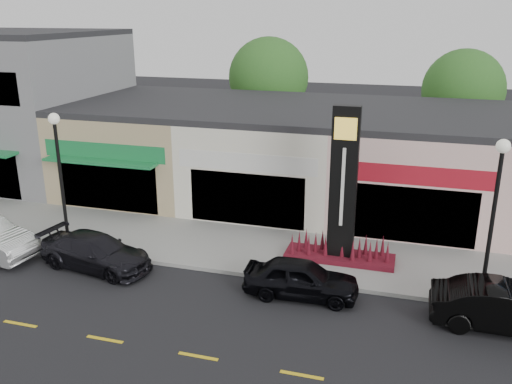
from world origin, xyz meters
The scene contains 15 objects.
ground centered at (0.00, 0.00, 0.00)m, with size 120.00×120.00×0.00m, color black.
sidewalk centered at (0.00, 4.35, 0.07)m, with size 52.00×4.30×0.15m, color gray.
curb centered at (0.00, 2.10, 0.07)m, with size 52.00×0.20×0.15m, color gray.
building_grey_2story centered at (-18.00, 11.48, 4.14)m, with size 12.00×10.95×8.30m.
shop_beige centered at (-8.50, 11.46, 2.40)m, with size 7.00×10.85×4.80m.
shop_cream centered at (-1.50, 11.47, 2.40)m, with size 7.00×10.01×4.80m.
shop_pink_w centered at (5.50, 11.47, 2.40)m, with size 7.00×10.01×4.80m.
tree_rear_west centered at (-4.00, 19.50, 5.22)m, with size 5.20×5.20×7.83m.
tree_rear_mid centered at (8.00, 19.50, 4.88)m, with size 4.80×4.80×7.29m.
lamp_west_near centered at (-8.00, 2.50, 3.48)m, with size 0.44×0.44×5.47m.
lamp_east_near centered at (8.00, 2.50, 3.48)m, with size 0.44×0.44×5.47m.
pylon_sign centered at (3.00, 4.20, 2.27)m, with size 4.20×1.30×6.00m.
car_dark_sedan centered at (-5.84, 1.16, 0.66)m, with size 4.52×1.84×1.31m, color black.
car_black_sedan centered at (2.09, 1.22, 0.67)m, with size 3.92×1.58×1.34m, color black.
car_black_conv centered at (8.49, 0.97, 0.73)m, with size 4.42×1.54×1.46m, color black.
Camera 1 is at (5.25, -15.12, 9.31)m, focal length 38.00 mm.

